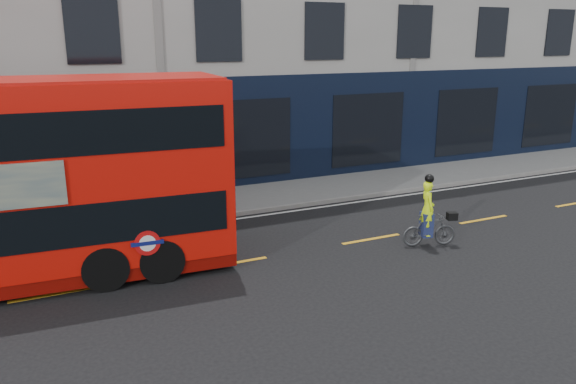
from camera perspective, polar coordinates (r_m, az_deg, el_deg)
ground at (r=12.46m, az=-3.37°, el=-9.66°), size 120.00×120.00×0.00m
pavement at (r=18.26m, az=-11.01°, el=-1.48°), size 60.00×3.00×0.12m
kerb at (r=16.87m, az=-9.73°, el=-2.81°), size 60.00×0.12×0.13m
road_edge_line at (r=16.62m, az=-9.44°, el=-3.31°), size 58.00×0.10×0.01m
lane_dashes at (r=13.75m, az=-5.72°, el=-7.22°), size 58.00×0.12×0.01m
cyclist at (r=15.04m, az=14.11°, el=-2.98°), size 1.48×0.80×1.94m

